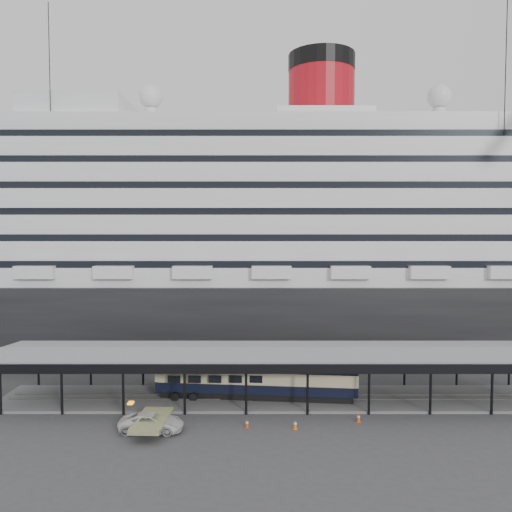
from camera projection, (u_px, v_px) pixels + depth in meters
name	position (u px, v px, depth m)	size (l,w,h in m)	color
ground	(277.00, 418.00, 46.02)	(200.00, 200.00, 0.00)	#38383B
cruise_ship	(269.00, 224.00, 77.01)	(130.00, 30.00, 43.90)	black
platform_canopy	(275.00, 377.00, 50.88)	(56.00, 9.18, 5.30)	slate
port_truck	(152.00, 423.00, 42.93)	(2.54, 5.51, 1.53)	silver
pullman_carriage	(256.00, 376.00, 50.88)	(20.55, 4.63, 20.02)	black
traffic_cone_left	(247.00, 423.00, 43.78)	(0.41, 0.41, 0.73)	#D03C0B
traffic_cone_mid	(295.00, 425.00, 43.44)	(0.50, 0.50, 0.79)	#F45C0D
traffic_cone_right	(359.00, 418.00, 45.00)	(0.55, 0.55, 0.81)	#D0400B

